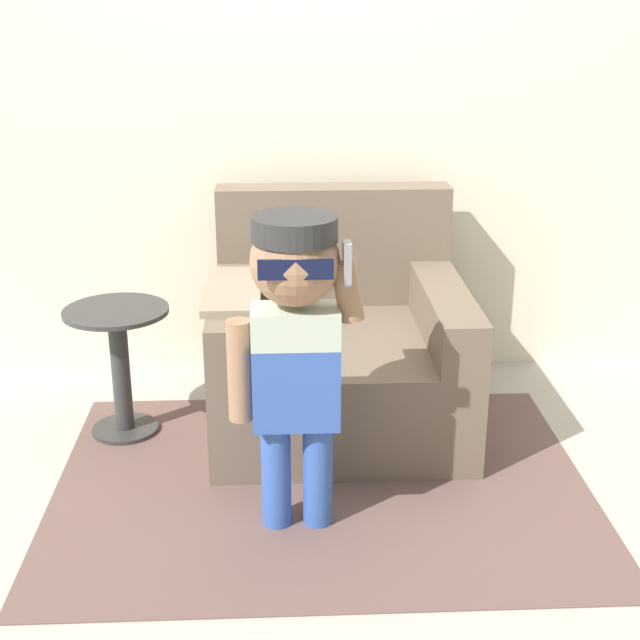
% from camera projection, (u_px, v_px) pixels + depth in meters
% --- Properties ---
extents(ground_plane, '(10.00, 10.00, 0.00)m').
position_uv_depth(ground_plane, '(315.00, 441.00, 3.54)').
color(ground_plane, '#ADA89E').
extents(wall_back, '(10.00, 0.05, 2.60)m').
position_uv_depth(wall_back, '(307.00, 86.00, 3.83)').
color(wall_back, beige).
rests_on(wall_back, ground_plane).
extents(armchair, '(1.02, 0.99, 0.91)m').
position_uv_depth(armchair, '(337.00, 349.00, 3.65)').
color(armchair, '#6B5B4C').
rests_on(armchair, ground_plane).
extents(person_child, '(0.43, 0.32, 1.05)m').
position_uv_depth(person_child, '(295.00, 327.00, 2.75)').
color(person_child, '#3356AD').
rests_on(person_child, ground_plane).
extents(side_table, '(0.41, 0.41, 0.53)m').
position_uv_depth(side_table, '(120.00, 359.00, 3.51)').
color(side_table, '#333333').
rests_on(side_table, ground_plane).
extents(rug, '(1.92, 1.46, 0.01)m').
position_uv_depth(rug, '(322.00, 483.00, 3.23)').
color(rug, brown).
rests_on(rug, ground_plane).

